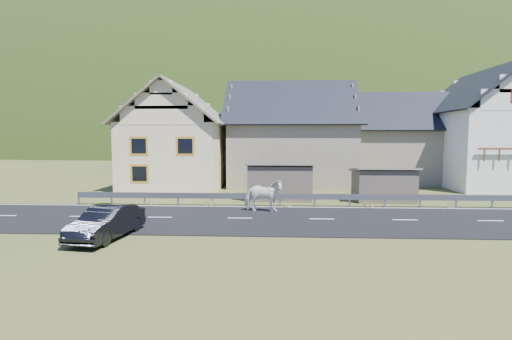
{
  "coord_description": "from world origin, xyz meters",
  "views": [
    {
      "loc": [
        -2.22,
        -19.29,
        4.07
      ],
      "look_at": [
        -3.38,
        3.31,
        2.14
      ],
      "focal_mm": 28.0,
      "sensor_mm": 36.0,
      "label": 1
    }
  ],
  "objects": [
    {
      "name": "lane_markings",
      "position": [
        0.0,
        0.0,
        0.04
      ],
      "size": [
        60.0,
        6.6,
        0.01
      ],
      "primitive_type": "cube",
      "color": "silver",
      "rests_on": "road"
    },
    {
      "name": "mountain",
      "position": [
        5.0,
        180.0,
        -20.0
      ],
      "size": [
        440.0,
        280.0,
        260.0
      ],
      "primitive_type": "ellipsoid",
      "color": "#1A370E",
      "rests_on": "ground"
    },
    {
      "name": "house_cream",
      "position": [
        -10.0,
        12.0,
        4.36
      ],
      "size": [
        7.8,
        9.8,
        8.3
      ],
      "color": "#FBE4B3",
      "rests_on": "ground"
    },
    {
      "name": "house_white",
      "position": [
        15.0,
        14.0,
        5.06
      ],
      "size": [
        8.8,
        10.8,
        9.7
      ],
      "color": "white",
      "rests_on": "ground"
    },
    {
      "name": "house_stone_a",
      "position": [
        -1.0,
        15.0,
        4.63
      ],
      "size": [
        10.8,
        9.8,
        8.9
      ],
      "color": "gray",
      "rests_on": "ground"
    },
    {
      "name": "house_stone_b",
      "position": [
        9.0,
        17.0,
        4.24
      ],
      "size": [
        9.8,
        8.8,
        8.1
      ],
      "color": "gray",
      "rests_on": "ground"
    },
    {
      "name": "shed_right",
      "position": [
        4.5,
        6.0,
        1.0
      ],
      "size": [
        3.8,
        2.9,
        2.2
      ],
      "primitive_type": "cube",
      "color": "#66594E",
      "rests_on": "ground"
    },
    {
      "name": "car",
      "position": [
        -8.95,
        -4.0,
        0.65
      ],
      "size": [
        1.91,
        4.12,
        1.31
      ],
      "primitive_type": "imported",
      "rotation": [
        0.0,
        0.0,
        -0.14
      ],
      "color": "black",
      "rests_on": "ground"
    },
    {
      "name": "ground",
      "position": [
        0.0,
        0.0,
        0.0
      ],
      "size": [
        160.0,
        160.0,
        0.0
      ],
      "primitive_type": "plane",
      "color": "#3B4E1C",
      "rests_on": "ground"
    },
    {
      "name": "horse",
      "position": [
        -2.91,
        1.72,
        0.92
      ],
      "size": [
        1.27,
        2.21,
        1.76
      ],
      "primitive_type": "imported",
      "rotation": [
        0.0,
        0.0,
        1.41
      ],
      "color": "white",
      "rests_on": "road"
    },
    {
      "name": "conifer_patch",
      "position": [
        -55.0,
        110.0,
        6.0
      ],
      "size": [
        76.0,
        50.0,
        28.0
      ],
      "primitive_type": "ellipsoid",
      "color": "black",
      "rests_on": "ground"
    },
    {
      "name": "guardrail",
      "position": [
        -0.0,
        3.68,
        0.56
      ],
      "size": [
        28.1,
        0.09,
        0.75
      ],
      "color": "#93969B",
      "rests_on": "ground"
    },
    {
      "name": "road",
      "position": [
        0.0,
        0.0,
        0.02
      ],
      "size": [
        60.0,
        7.0,
        0.04
      ],
      "primitive_type": "cube",
      "color": "black",
      "rests_on": "ground"
    },
    {
      "name": "shed_left",
      "position": [
        -2.0,
        6.5,
        1.1
      ],
      "size": [
        4.3,
        3.3,
        2.4
      ],
      "primitive_type": "cube",
      "color": "#66594E",
      "rests_on": "ground"
    }
  ]
}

